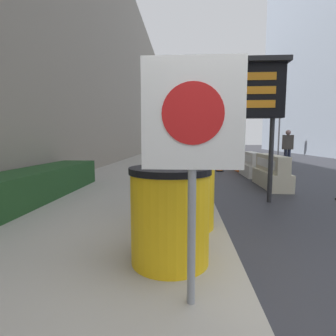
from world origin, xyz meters
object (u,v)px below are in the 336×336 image
object	(u,v)px
barrel_drum_middle	(186,193)
traffic_cone_near	(220,165)
jersey_barrier_white	(251,166)
pedestrian_worker	(203,145)
message_board	(233,92)
traffic_light_near_curb	(200,121)
warning_sign	(193,132)
jersey_barrier_orange_far	(240,162)
jersey_barrier_cream	(271,173)
jersey_barrier_red_striped	(231,157)
pedestrian_passerby	(288,145)
traffic_light_far_side	(280,119)
barrel_drum_foreground	(170,215)

from	to	relation	value
barrel_drum_middle	traffic_cone_near	world-z (taller)	barrel_drum_middle
jersey_barrier_white	pedestrian_worker	xyz separation A→B (m)	(-1.40, 5.78, 0.64)
barrel_drum_middle	message_board	size ratio (longest dim) A/B	0.31
jersey_barrier_white	traffic_light_near_curb	bearing A→B (deg)	99.55
message_board	traffic_cone_near	bearing A→B (deg)	85.11
pedestrian_worker	traffic_cone_near	bearing A→B (deg)	37.31
traffic_cone_near	traffic_light_near_curb	world-z (taller)	traffic_light_near_curb
barrel_drum_middle	warning_sign	xyz separation A→B (m)	(0.03, -1.73, 0.79)
jersey_barrier_orange_far	warning_sign	bearing A→B (deg)	-103.56
jersey_barrier_cream	jersey_barrier_orange_far	distance (m)	4.27
jersey_barrier_cream	traffic_light_near_curb	bearing A→B (deg)	97.58
warning_sign	jersey_barrier_cream	size ratio (longest dim) A/B	0.89
warning_sign	jersey_barrier_red_striped	distance (m)	12.64
message_board	pedestrian_worker	distance (m)	9.99
traffic_light_near_curb	message_board	bearing A→B (deg)	-90.16
barrel_drum_middle	message_board	bearing A→B (deg)	65.79
jersey_barrier_cream	pedestrian_passerby	size ratio (longest dim) A/B	1.10
warning_sign	pedestrian_passerby	xyz separation A→B (m)	(4.93, 11.26, -0.36)
message_board	pedestrian_worker	xyz separation A→B (m)	(0.07, 9.90, -1.34)
message_board	pedestrian_worker	size ratio (longest dim) A/B	1.73
message_board	jersey_barrier_white	bearing A→B (deg)	70.43
barrel_drum_middle	pedestrian_passerby	world-z (taller)	pedestrian_passerby
warning_sign	jersey_barrier_white	xyz separation A→B (m)	(2.43, 8.07, -1.04)
jersey_barrier_white	traffic_light_far_side	distance (m)	13.56
barrel_drum_middle	pedestrian_worker	world-z (taller)	pedestrian_worker
jersey_barrier_cream	jersey_barrier_white	distance (m)	2.26
pedestrian_worker	barrel_drum_foreground	bearing A→B (deg)	26.78
warning_sign	jersey_barrier_red_striped	xyz separation A→B (m)	(2.43, 12.36, -1.03)
traffic_light_near_curb	traffic_cone_near	bearing A→B (deg)	-86.51
jersey_barrier_red_striped	pedestrian_passerby	xyz separation A→B (m)	(2.50, -1.10, 0.67)
barrel_drum_middle	message_board	distance (m)	2.99
barrel_drum_foreground	pedestrian_passerby	distance (m)	11.76
traffic_cone_near	jersey_barrier_cream	bearing A→B (deg)	-74.65
traffic_light_near_curb	barrel_drum_middle	bearing A→B (deg)	-93.98
jersey_barrier_cream	jersey_barrier_orange_far	size ratio (longest dim) A/B	1.15
barrel_drum_foreground	pedestrian_passerby	world-z (taller)	pedestrian_passerby
message_board	jersey_barrier_cream	xyz separation A→B (m)	(1.46, 1.86, -1.96)
traffic_cone_near	pedestrian_passerby	world-z (taller)	pedestrian_passerby
barrel_drum_middle	traffic_light_near_curb	bearing A→B (deg)	86.02
barrel_drum_middle	jersey_barrier_orange_far	world-z (taller)	barrel_drum_middle
jersey_barrier_red_striped	pedestrian_passerby	distance (m)	2.81
jersey_barrier_white	jersey_barrier_red_striped	size ratio (longest dim) A/B	0.85
barrel_drum_foreground	barrel_drum_middle	world-z (taller)	same
traffic_light_far_side	pedestrian_worker	bearing A→B (deg)	-135.77
traffic_light_near_curb	pedestrian_worker	distance (m)	3.15
traffic_light_far_side	pedestrian_passerby	distance (m)	9.64
jersey_barrier_red_striped	traffic_light_near_curb	xyz separation A→B (m)	(-1.43, 4.20, 2.24)
barrel_drum_middle	pedestrian_passerby	distance (m)	10.75
message_board	jersey_barrier_cream	distance (m)	3.08
jersey_barrier_orange_far	jersey_barrier_red_striped	xyz separation A→B (m)	(-0.00, 2.28, 0.04)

